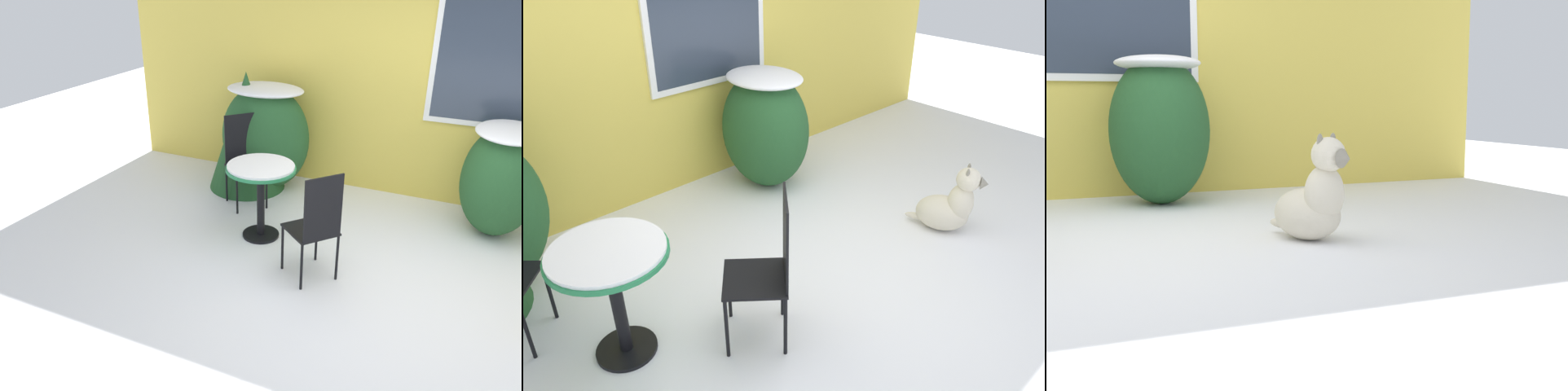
% 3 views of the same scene
% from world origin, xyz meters
% --- Properties ---
extents(ground_plane, '(16.00, 16.00, 0.00)m').
position_xyz_m(ground_plane, '(0.00, 0.00, 0.00)').
color(ground_plane, white).
extents(house_wall, '(8.00, 0.10, 3.15)m').
position_xyz_m(house_wall, '(0.03, 2.20, 1.58)').
color(house_wall, '#DBC14C').
rests_on(house_wall, ground_plane).
extents(shrub_middle, '(0.77, 0.93, 1.16)m').
position_xyz_m(shrub_middle, '(0.73, 1.64, 0.61)').
color(shrub_middle, '#235128').
rests_on(shrub_middle, ground_plane).
extents(patio_table, '(0.70, 0.70, 0.79)m').
position_xyz_m(patio_table, '(-1.44, 0.53, 0.63)').
color(patio_table, black).
rests_on(patio_table, ground_plane).
extents(patio_chair_far_side, '(0.56, 0.56, 1.04)m').
position_xyz_m(patio_chair_far_side, '(-0.68, 0.02, 0.56)').
color(patio_chair_far_side, black).
rests_on(patio_chair_far_side, ground_plane).
extents(dog, '(0.47, 0.61, 0.63)m').
position_xyz_m(dog, '(1.30, -0.10, 0.23)').
color(dog, beige).
rests_on(dog, ground_plane).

